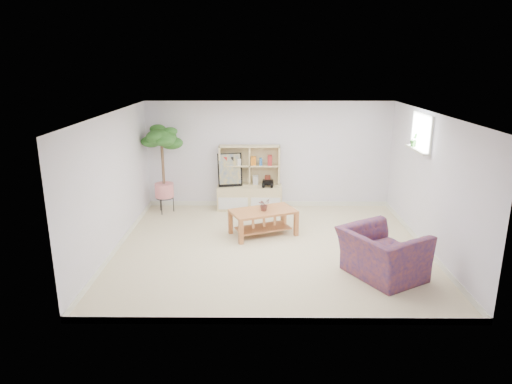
{
  "coord_description": "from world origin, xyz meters",
  "views": [
    {
      "loc": [
        -0.22,
        -7.63,
        3.23
      ],
      "look_at": [
        -0.27,
        0.46,
        0.91
      ],
      "focal_mm": 32.0,
      "sensor_mm": 36.0,
      "label": 1
    }
  ],
  "objects_px": {
    "floor_tree": "(163,170)",
    "armchair": "(382,251)",
    "storage_unit": "(249,178)",
    "coffee_table": "(263,222)"
  },
  "relations": [
    {
      "from": "coffee_table",
      "to": "floor_tree",
      "type": "distance_m",
      "value": 2.64
    },
    {
      "from": "floor_tree",
      "to": "armchair",
      "type": "distance_m",
      "value": 5.08
    },
    {
      "from": "floor_tree",
      "to": "armchair",
      "type": "relative_size",
      "value": 1.67
    },
    {
      "from": "armchair",
      "to": "floor_tree",
      "type": "bearing_deg",
      "value": 21.53
    },
    {
      "from": "coffee_table",
      "to": "armchair",
      "type": "height_order",
      "value": "armchair"
    },
    {
      "from": "coffee_table",
      "to": "floor_tree",
      "type": "height_order",
      "value": "floor_tree"
    },
    {
      "from": "floor_tree",
      "to": "storage_unit",
      "type": "bearing_deg",
      "value": 7.75
    },
    {
      "from": "storage_unit",
      "to": "floor_tree",
      "type": "bearing_deg",
      "value": -172.25
    },
    {
      "from": "floor_tree",
      "to": "armchair",
      "type": "bearing_deg",
      "value": -37.97
    },
    {
      "from": "storage_unit",
      "to": "armchair",
      "type": "xyz_separation_m",
      "value": [
        2.12,
        -3.36,
        -0.29
      ]
    }
  ]
}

